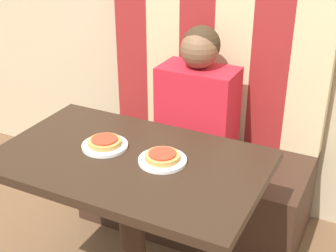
# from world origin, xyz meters

# --- Properties ---
(booth_seat) EXTENTS (1.11, 0.53, 0.42)m
(booth_seat) POSITION_xyz_m (0.00, 0.63, 0.21)
(booth_seat) COLOR #382319
(booth_seat) RESTS_ON ground_plane
(booth_backrest) EXTENTS (1.11, 0.08, 0.78)m
(booth_backrest) POSITION_xyz_m (-0.00, 0.85, 0.81)
(booth_backrest) COLOR maroon
(booth_backrest) RESTS_ON booth_seat
(dining_table) EXTENTS (0.97, 0.60, 0.70)m
(dining_table) POSITION_xyz_m (0.00, 0.00, 0.60)
(dining_table) COLOR black
(dining_table) RESTS_ON ground_plane
(person) EXTENTS (0.36, 0.21, 0.61)m
(person) POSITION_xyz_m (0.00, 0.63, 0.71)
(person) COLOR red
(person) RESTS_ON booth_seat
(plate_left) EXTENTS (0.17, 0.17, 0.01)m
(plate_left) POSITION_xyz_m (-0.12, 0.03, 0.71)
(plate_left) COLOR white
(plate_left) RESTS_ON dining_table
(plate_right) EXTENTS (0.17, 0.17, 0.01)m
(plate_right) POSITION_xyz_m (0.12, 0.03, 0.71)
(plate_right) COLOR white
(plate_right) RESTS_ON dining_table
(pizza_left) EXTENTS (0.12, 0.12, 0.02)m
(pizza_left) POSITION_xyz_m (-0.12, 0.03, 0.72)
(pizza_left) COLOR #C68E47
(pizza_left) RESTS_ON plate_left
(pizza_right) EXTENTS (0.12, 0.12, 0.02)m
(pizza_right) POSITION_xyz_m (0.12, 0.03, 0.72)
(pizza_right) COLOR #C68E47
(pizza_right) RESTS_ON plate_right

